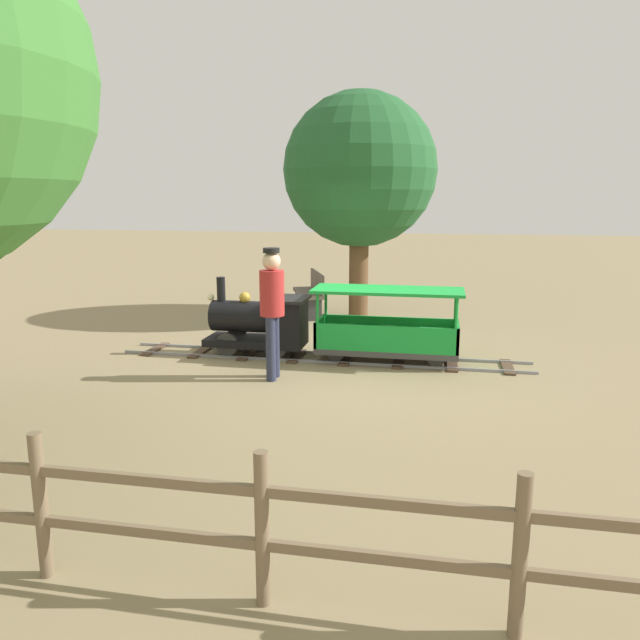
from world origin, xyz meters
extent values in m
plane|color=#8C7A56|center=(0.00, 0.00, 0.00)|extent=(60.00, 60.00, 0.00)
cube|color=gray|center=(-0.24, 0.34, 0.02)|extent=(0.03, 5.70, 0.04)
cube|color=gray|center=(0.24, 0.34, 0.02)|extent=(0.03, 5.70, 0.04)
cube|color=#4C3828|center=(0.00, -2.15, 0.01)|extent=(0.71, 0.14, 0.03)
cube|color=#4C3828|center=(0.00, -1.44, 0.01)|extent=(0.71, 0.14, 0.03)
cube|color=#4C3828|center=(0.00, -0.73, 0.01)|extent=(0.71, 0.14, 0.03)
cube|color=#4C3828|center=(0.00, -0.01, 0.01)|extent=(0.71, 0.14, 0.03)
cube|color=#4C3828|center=(0.00, 0.70, 0.01)|extent=(0.71, 0.14, 0.03)
cube|color=#4C3828|center=(0.00, 1.41, 0.01)|extent=(0.71, 0.14, 0.03)
cube|color=#4C3828|center=(0.00, 2.12, 0.01)|extent=(0.71, 0.14, 0.03)
cube|color=#4C3828|center=(0.00, 2.84, 0.01)|extent=(0.71, 0.14, 0.03)
cube|color=black|center=(0.00, 1.29, 0.21)|extent=(0.59, 1.40, 0.10)
cylinder|color=black|center=(0.00, 1.49, 0.56)|extent=(0.44, 0.85, 0.44)
cylinder|color=#B7932D|center=(0.00, 1.92, 0.56)|extent=(0.37, 0.02, 0.37)
cylinder|color=black|center=(0.00, 1.79, 0.95)|extent=(0.12, 0.12, 0.33)
sphere|color=#B7932D|center=(0.00, 1.44, 0.83)|extent=(0.16, 0.16, 0.16)
cube|color=black|center=(0.00, 0.82, 0.54)|extent=(0.59, 0.45, 0.55)
cube|color=black|center=(0.00, 0.82, 0.83)|extent=(0.67, 0.53, 0.04)
sphere|color=#F2EAB2|center=(0.00, 1.95, 0.82)|extent=(0.10, 0.10, 0.10)
cylinder|color=#2D2D2D|center=(-0.24, 1.64, 0.20)|extent=(0.05, 0.32, 0.32)
cylinder|color=#2D2D2D|center=(0.24, 1.64, 0.20)|extent=(0.05, 0.32, 0.32)
cylinder|color=#2D2D2D|center=(-0.24, 0.94, 0.20)|extent=(0.05, 0.32, 0.32)
cylinder|color=#2D2D2D|center=(0.24, 0.94, 0.20)|extent=(0.05, 0.32, 0.32)
cube|color=#3F3F3F|center=(0.00, -0.56, 0.18)|extent=(0.67, 1.90, 0.08)
cube|color=green|center=(-0.32, -0.56, 0.40)|extent=(0.04, 1.90, 0.35)
cube|color=green|center=(0.32, -0.56, 0.40)|extent=(0.04, 1.90, 0.35)
cube|color=green|center=(0.00, 0.37, 0.40)|extent=(0.67, 0.04, 0.35)
cube|color=green|center=(0.00, -1.49, 0.40)|extent=(0.67, 0.04, 0.35)
cylinder|color=green|center=(-0.31, 0.34, 0.59)|extent=(0.04, 0.04, 0.75)
cylinder|color=green|center=(0.31, 0.34, 0.59)|extent=(0.04, 0.04, 0.75)
cylinder|color=green|center=(-0.31, -1.46, 0.59)|extent=(0.04, 0.04, 0.75)
cylinder|color=green|center=(0.31, -1.46, 0.59)|extent=(0.04, 0.04, 0.75)
cube|color=green|center=(0.00, -0.56, 0.99)|extent=(0.77, 2.00, 0.04)
cube|color=#2D6B33|center=(0.00, -1.09, 0.34)|extent=(0.51, 0.20, 0.24)
cube|color=#2D6B33|center=(0.00, -0.56, 0.34)|extent=(0.51, 0.20, 0.24)
cube|color=#2D6B33|center=(0.00, -0.02, 0.34)|extent=(0.51, 0.20, 0.24)
cylinder|color=#262626|center=(-0.24, 0.11, 0.16)|extent=(0.04, 0.24, 0.24)
cylinder|color=#262626|center=(0.24, 0.11, 0.16)|extent=(0.04, 0.24, 0.24)
cylinder|color=#262626|center=(-0.24, -1.22, 0.16)|extent=(0.04, 0.24, 0.24)
cylinder|color=#262626|center=(0.24, -1.22, 0.16)|extent=(0.04, 0.24, 0.24)
cylinder|color=#282D47|center=(-1.13, 0.76, 0.40)|extent=(0.12, 0.12, 0.80)
cylinder|color=#282D47|center=(-0.95, 0.76, 0.40)|extent=(0.12, 0.12, 0.80)
cylinder|color=#B22828|center=(-1.04, 0.76, 1.08)|extent=(0.30, 0.30, 0.55)
sphere|color=beige|center=(-1.04, 0.76, 1.46)|extent=(0.22, 0.22, 0.22)
cylinder|color=black|center=(-1.04, 0.76, 1.59)|extent=(0.20, 0.20, 0.06)
cube|color=brown|center=(3.11, 1.21, 0.42)|extent=(1.36, 0.84, 0.06)
cube|color=brown|center=(3.18, 1.04, 0.62)|extent=(1.23, 0.51, 0.40)
cube|color=#333333|center=(2.58, 1.01, 0.21)|extent=(0.19, 0.33, 0.42)
cube|color=#333333|center=(3.65, 1.42, 0.21)|extent=(0.19, 0.33, 0.42)
cylinder|color=brown|center=(3.14, 0.25, 0.86)|extent=(0.36, 0.36, 1.72)
sphere|color=#235B2D|center=(3.14, 0.25, 2.69)|extent=(2.76, 2.76, 2.76)
cylinder|color=#756047|center=(-5.19, -1.67, 0.45)|extent=(0.08, 0.08, 0.90)
cylinder|color=#756047|center=(-5.19, -0.33, 0.45)|extent=(0.08, 0.08, 0.90)
cylinder|color=#756047|center=(-5.19, 1.01, 0.45)|extent=(0.08, 0.08, 0.90)
cube|color=#756047|center=(-5.19, 0.34, 0.68)|extent=(0.04, 6.70, 0.06)
cube|color=#756047|center=(-5.19, 0.34, 0.36)|extent=(0.04, 6.70, 0.06)
camera|label=1|loc=(-8.08, -1.21, 2.22)|focal=34.29mm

